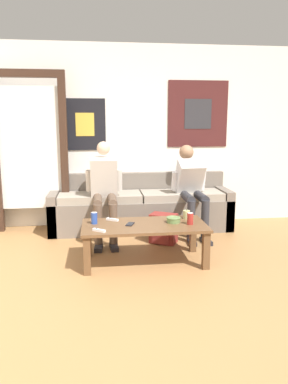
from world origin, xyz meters
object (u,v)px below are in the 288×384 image
(person_seated_teen, at_px, (191,185))
(cell_phone, at_px, (130,224))
(game_controller_near_left, at_px, (99,230))
(game_controller_near_right, at_px, (112,219))
(person_seated_adult, at_px, (104,187))
(drink_can_blue, at_px, (94,218))
(drink_can_red, at_px, (190,219))
(ceramic_bowl, at_px, (173,219))
(coffee_table, at_px, (144,230))
(pillar_candle, at_px, (186,214))
(couch, at_px, (141,208))
(backpack, at_px, (163,229))

(person_seated_teen, xyz_separation_m, cell_phone, (-0.90, -0.98, -0.23))
(game_controller_near_left, distance_m, game_controller_near_right, 0.42)
(person_seated_adult, relative_size, drink_can_blue, 9.97)
(person_seated_teen, bearing_deg, cell_phone, -132.65)
(drink_can_red, bearing_deg, drink_can_blue, 171.60)
(cell_phone, bearing_deg, ceramic_bowl, 3.07)
(coffee_table, distance_m, game_controller_near_right, 0.39)
(ceramic_bowl, distance_m, pillar_candle, 0.23)
(person_seated_adult, relative_size, cell_phone, 8.22)
(cell_phone, bearing_deg, game_controller_near_left, -147.08)
(person_seated_teen, height_order, pillar_candle, person_seated_teen)
(coffee_table, xyz_separation_m, pillar_candle, (0.50, 0.18, 0.11))
(drink_can_red, bearing_deg, pillar_candle, 85.85)
(game_controller_near_right, distance_m, cell_phone, 0.26)
(couch, distance_m, drink_can_red, 1.40)
(person_seated_adult, bearing_deg, ceramic_bowl, -50.08)
(person_seated_teen, distance_m, ceramic_bowl, 1.06)
(person_seated_adult, bearing_deg, drink_can_red, -47.21)
(couch, distance_m, cell_phone, 1.30)
(person_seated_teen, bearing_deg, couch, 155.76)
(game_controller_near_right, bearing_deg, backpack, 32.98)
(couch, height_order, ceramic_bowl, couch)
(person_seated_teen, distance_m, game_controller_near_left, 1.72)
(coffee_table, distance_m, drink_can_red, 0.50)
(couch, relative_size, pillar_candle, 24.03)
(person_seated_adult, height_order, pillar_candle, person_seated_adult)
(person_seated_adult, distance_m, drink_can_red, 1.31)
(person_seated_teen, bearing_deg, coffee_table, -127.22)
(person_seated_adult, distance_m, game_controller_near_left, 1.12)
(drink_can_red, relative_size, cell_phone, 0.82)
(coffee_table, distance_m, person_seated_adult, 1.03)
(couch, distance_m, coffee_table, 1.28)
(backpack, distance_m, drink_can_red, 0.76)
(person_seated_teen, relative_size, ceramic_bowl, 7.55)
(person_seated_teen, relative_size, backpack, 3.09)
(coffee_table, relative_size, person_seated_adult, 1.06)
(pillar_candle, bearing_deg, backpack, 113.14)
(drink_can_blue, xyz_separation_m, game_controller_near_left, (0.05, -0.29, -0.05))
(ceramic_bowl, height_order, game_controller_near_left, ceramic_bowl)
(backpack, xyz_separation_m, game_controller_near_right, (-0.64, -0.42, 0.26))
(person_seated_teen, height_order, cell_phone, person_seated_teen)
(drink_can_blue, distance_m, drink_can_red, 1.02)
(coffee_table, relative_size, game_controller_near_left, 9.82)
(backpack, bearing_deg, person_seated_teen, 40.68)
(coffee_table, xyz_separation_m, game_controller_near_left, (-0.48, -0.20, 0.08))
(couch, relative_size, drink_can_blue, 20.09)
(person_seated_teen, distance_m, pillar_candle, 0.86)
(drink_can_blue, height_order, game_controller_near_right, drink_can_blue)
(person_seated_teen, relative_size, drink_can_red, 9.43)
(game_controller_near_left, bearing_deg, drink_can_red, 8.61)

